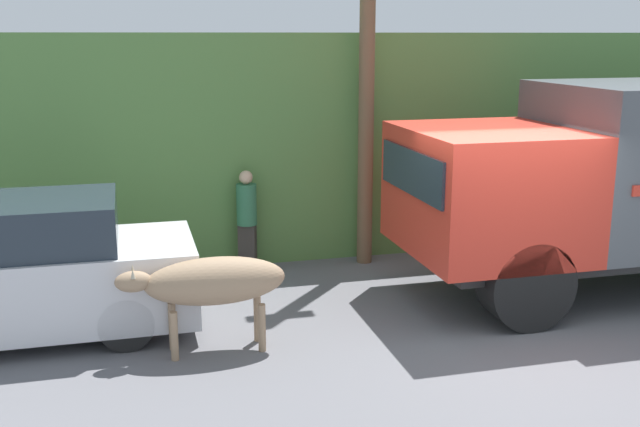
# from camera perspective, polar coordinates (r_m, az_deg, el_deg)

# --- Properties ---
(ground_plane) EXTENTS (60.00, 60.00, 0.00)m
(ground_plane) POSITION_cam_1_polar(r_m,az_deg,el_deg) (9.73, 14.59, -9.20)
(ground_plane) COLOR slate
(hillside_embankment) EXTENTS (32.00, 5.88, 3.71)m
(hillside_embankment) POSITION_cam_1_polar(r_m,az_deg,el_deg) (15.37, 2.64, 6.67)
(hillside_embankment) COLOR #568442
(hillside_embankment) RESTS_ON ground_plane
(building_backdrop) EXTENTS (4.85, 2.70, 3.13)m
(building_backdrop) POSITION_cam_1_polar(r_m,az_deg,el_deg) (13.45, -22.57, 3.47)
(building_backdrop) COLOR #8CC69E
(building_backdrop) RESTS_ON ground_plane
(brown_cow) EXTENTS (1.97, 0.57, 1.15)m
(brown_cow) POSITION_cam_1_polar(r_m,az_deg,el_deg) (8.87, -8.23, -5.22)
(brown_cow) COLOR #9E7F60
(brown_cow) RESTS_ON ground_plane
(parked_suv) EXTENTS (4.64, 1.78, 1.74)m
(parked_suv) POSITION_cam_1_polar(r_m,az_deg,el_deg) (9.96, -22.91, -4.21)
(parked_suv) COLOR silver
(parked_suv) RESTS_ON ground_plane
(pedestrian_on_hill) EXTENTS (0.42, 0.42, 1.61)m
(pedestrian_on_hill) POSITION_cam_1_polar(r_m,az_deg,el_deg) (11.86, -5.60, -0.18)
(pedestrian_on_hill) COLOR #38332D
(pedestrian_on_hill) RESTS_ON ground_plane
(utility_pole) EXTENTS (0.90, 0.25, 6.97)m
(utility_pole) POSITION_cam_1_polar(r_m,az_deg,el_deg) (11.92, 3.62, 13.05)
(utility_pole) COLOR brown
(utility_pole) RESTS_ON ground_plane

